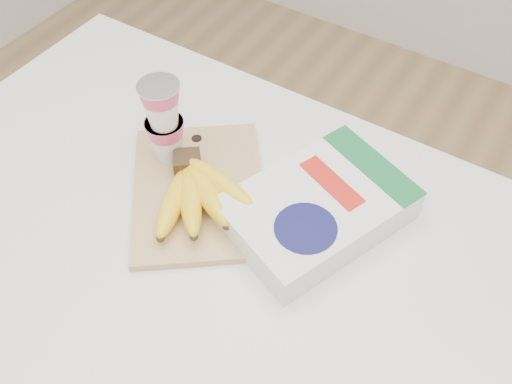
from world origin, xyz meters
TOP-DOWN VIEW (x-y plane):
  - room at (0.00, 0.00)m, footprint 4.00×4.00m
  - table at (0.00, 0.00)m, footprint 1.25×0.83m
  - cutting_board at (-0.07, 0.08)m, footprint 0.38×0.39m
  - bananas at (-0.05, 0.05)m, footprint 0.21×0.20m
  - yogurt_stack at (-0.17, 0.11)m, footprint 0.08×0.08m
  - cereal_box at (0.13, 0.14)m, footprint 0.30×0.35m

SIDE VIEW (x-z plane):
  - table at x=0.00m, z-range 0.00..0.93m
  - cutting_board at x=-0.07m, z-range 0.93..0.95m
  - cereal_box at x=0.13m, z-range 0.93..1.00m
  - bananas at x=-0.05m, z-range 0.94..1.01m
  - yogurt_stack at x=-0.17m, z-range 0.96..1.13m
  - room at x=0.00m, z-range -0.65..3.35m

